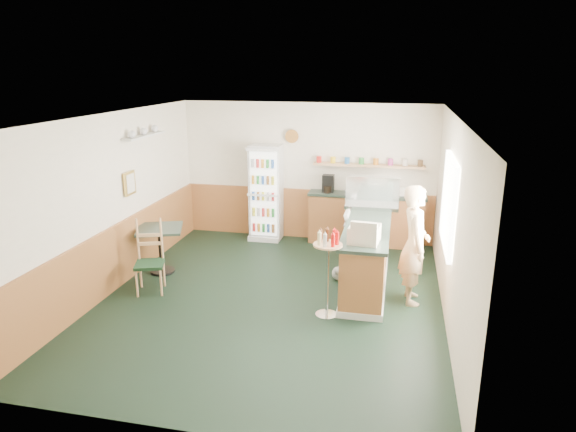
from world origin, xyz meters
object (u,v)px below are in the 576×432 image
(drinks_fridge, at_px, (266,193))
(cafe_chair, at_px, (152,254))
(shopkeeper, at_px, (414,245))
(cash_register, at_px, (364,234))
(display_case, at_px, (373,193))
(condiment_stand, at_px, (327,261))
(cafe_table, at_px, (161,241))

(drinks_fridge, distance_m, cafe_chair, 3.01)
(drinks_fridge, relative_size, shopkeeper, 1.08)
(drinks_fridge, xyz_separation_m, shopkeeper, (2.83, -2.36, -0.07))
(cash_register, xyz_separation_m, shopkeeper, (0.70, 0.40, -0.25))
(display_case, bearing_deg, cafe_chair, -149.72)
(condiment_stand, bearing_deg, cafe_table, 161.69)
(drinks_fridge, height_order, cafe_chair, drinks_fridge)
(display_case, bearing_deg, drinks_fridge, 157.05)
(cash_register, relative_size, cafe_chair, 0.38)
(condiment_stand, distance_m, cafe_table, 3.11)
(drinks_fridge, height_order, condiment_stand, drinks_fridge)
(cafe_table, bearing_deg, drinks_fridge, 59.11)
(display_case, bearing_deg, cafe_table, -160.31)
(cafe_chair, bearing_deg, shopkeeper, -12.25)
(shopkeeper, distance_m, cafe_table, 4.12)
(drinks_fridge, xyz_separation_m, cash_register, (2.13, -2.76, 0.18))
(cash_register, height_order, cafe_table, cash_register)
(cafe_table, bearing_deg, condiment_stand, -18.31)
(drinks_fridge, bearing_deg, cash_register, -52.29)
(shopkeeper, bearing_deg, condiment_stand, 115.60)
(drinks_fridge, bearing_deg, condiment_stand, -61.61)
(cash_register, distance_m, condiment_stand, 0.65)
(cafe_chair, bearing_deg, cash_register, -17.97)
(display_case, distance_m, condiment_stand, 2.28)
(display_case, height_order, condiment_stand, display_case)
(cash_register, distance_m, cafe_chair, 3.27)
(cash_register, bearing_deg, drinks_fridge, 133.96)
(cash_register, xyz_separation_m, cafe_chair, (-3.22, -0.03, -0.54))
(cafe_table, distance_m, cafe_chair, 0.69)
(cafe_table, xyz_separation_m, cafe_chair, (0.18, -0.67, 0.03))
(drinks_fridge, relative_size, cafe_chair, 1.68)
(display_case, xyz_separation_m, cafe_table, (-3.40, -1.22, -0.71))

